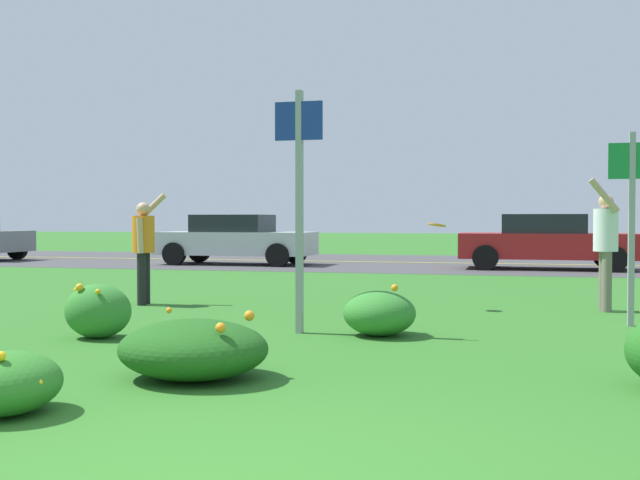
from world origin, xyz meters
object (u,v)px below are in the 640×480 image
Objects in this scene: sign_post_near_path at (299,187)px; car_silver_center_left at (236,239)px; frisbee_orange at (437,225)px; person_thrower_orange_shirt at (144,243)px; car_red_center_right at (546,241)px; sign_post_by_roadside at (632,208)px; person_catcher_white_shirt at (605,241)px.

sign_post_near_path is 0.62× the size of car_silver_center_left.
sign_post_near_path is 10.75× the size of frisbee_orange.
person_thrower_orange_shirt is 0.38× the size of car_silver_center_left.
person_thrower_orange_shirt reaches higher than car_red_center_right.
car_red_center_right is at bearing 93.21° from sign_post_by_roadside.
sign_post_near_path is 12.93m from car_red_center_right.
sign_post_by_roadside is at bearing -49.62° from car_silver_center_left.
car_silver_center_left reaches higher than frisbee_orange.
person_thrower_orange_shirt is 4.47m from frisbee_orange.
car_red_center_right is (6.30, 10.27, -0.20)m from person_thrower_orange_shirt.
car_silver_center_left is 1.00× the size of car_red_center_right.
person_catcher_white_shirt is (6.77, 0.87, 0.06)m from person_thrower_orange_shirt.
car_silver_center_left is 8.69m from car_red_center_right.
frisbee_orange is 0.06× the size of car_silver_center_left.
person_catcher_white_shirt is at bearing -45.72° from car_silver_center_left.
sign_post_by_roadside is 1.61m from person_catcher_white_shirt.
person_catcher_white_shirt reaches higher than frisbee_orange.
sign_post_near_path is 1.61× the size of person_thrower_orange_shirt.
person_catcher_white_shirt is (3.64, 3.10, -0.67)m from sign_post_near_path.
frisbee_orange is at bearing 64.67° from sign_post_near_path.
sign_post_by_roadside is 0.53× the size of car_red_center_right.
person_catcher_white_shirt is at bearing 95.10° from sign_post_by_roadside.
sign_post_near_path is 3.91m from person_thrower_orange_shirt.
car_red_center_right is (1.87, 9.76, -0.49)m from frisbee_orange.
sign_post_near_path is 4.10m from sign_post_by_roadside.
sign_post_near_path reaches higher than person_thrower_orange_shirt.
person_catcher_white_shirt reaches higher than car_silver_center_left.
sign_post_by_roadside is 1.38× the size of person_thrower_orange_shirt.
person_thrower_orange_shirt is 10.55m from car_silver_center_left.
sign_post_near_path reaches higher than frisbee_orange.
sign_post_by_roadside reaches higher than car_silver_center_left.
sign_post_by_roadside is at bearing -84.90° from person_catcher_white_shirt.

